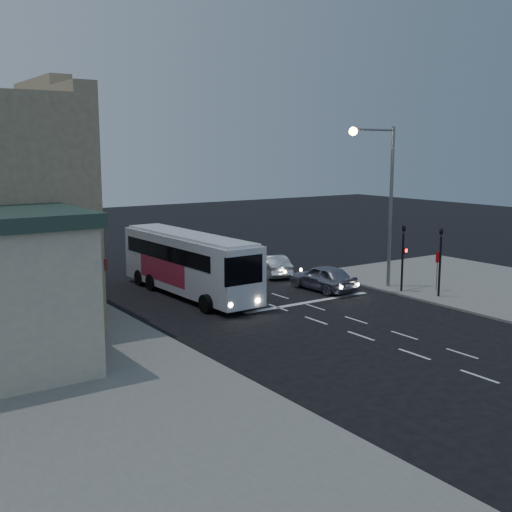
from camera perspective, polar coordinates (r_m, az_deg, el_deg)
ground at (r=30.90m, az=4.17°, el=-5.34°), size 120.00×120.00×0.00m
road_markings at (r=34.20m, az=2.41°, el=-3.86°), size 8.00×30.55×0.01m
tour_bus at (r=34.94m, az=-6.02°, el=-0.55°), size 2.65×11.12×3.40m
car_suv at (r=36.36m, az=5.99°, el=-1.91°), size 1.91×4.40×1.48m
car_sedan_a at (r=40.33m, az=1.46°, el=-0.84°), size 2.54×4.25×1.32m
car_sedan_b at (r=44.06m, az=-2.80°, el=0.06°), size 1.92×4.69×1.36m
car_sedan_c at (r=48.55m, az=-6.30°, el=1.04°), size 4.23×6.28×1.60m
car_extra at (r=52.67m, az=-8.82°, el=1.69°), size 2.81×5.36×1.68m
traffic_signal_main at (r=36.06m, az=12.95°, el=0.52°), size 0.25×0.35×4.10m
traffic_signal_side at (r=35.29m, az=16.07°, el=0.19°), size 0.18×0.15×4.10m
regulatory_sign at (r=36.79m, az=15.86°, el=-0.73°), size 0.45×0.12×2.20m
streetlight at (r=36.49m, az=11.23°, el=5.92°), size 3.32×0.44×9.00m
street_tree at (r=39.91m, az=-19.06°, el=4.09°), size 4.00×4.00×6.20m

